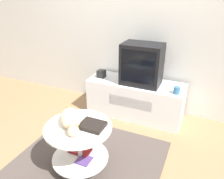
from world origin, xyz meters
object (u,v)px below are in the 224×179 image
tv (142,64)px  speaker (101,74)px  dvd_box (92,125)px  cat (71,119)px

tv → speaker: (-0.58, -0.02, -0.22)m
tv → dvd_box: tv is taller
speaker → dvd_box: 1.23m
tv → cat: (-0.30, -1.20, -0.21)m
tv → cat: tv is taller
tv → dvd_box: (-0.11, -1.15, -0.25)m
tv → cat: size_ratio=1.24×
speaker → cat: size_ratio=0.24×
tv → speaker: size_ratio=5.12×
speaker → cat: 1.22m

